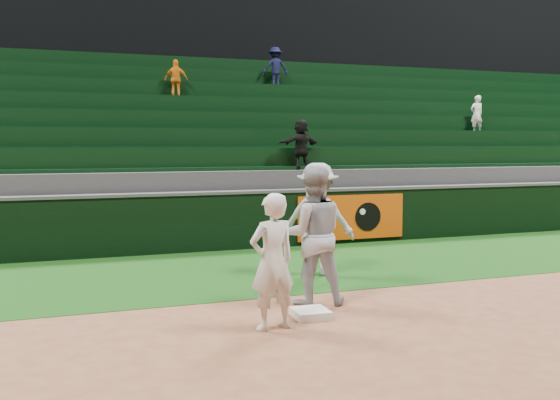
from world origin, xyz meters
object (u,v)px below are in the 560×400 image
at_px(first_base, 311,313).
at_px(baserunner, 312,235).
at_px(first_baseman, 272,262).
at_px(base_coach, 318,219).

height_order(first_base, baserunner, baserunner).
distance_m(first_baseman, base_coach, 3.25).
relative_size(first_baseman, baserunner, 0.85).
bearing_deg(baserunner, first_base, 77.75).
distance_m(first_base, first_baseman, 1.06).
bearing_deg(baserunner, base_coach, -103.60).
height_order(baserunner, base_coach, baserunner).
height_order(first_baseman, baserunner, baserunner).
relative_size(first_base, first_baseman, 0.27).
bearing_deg(first_base, base_coach, 64.79).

